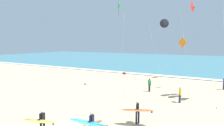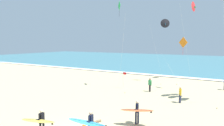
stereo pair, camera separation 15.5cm
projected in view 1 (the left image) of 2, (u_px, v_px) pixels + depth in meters
The scene contains 14 objects.
ocean_water at pixel (198, 62), 60.02m from camera, with size 160.00×60.00×0.08m, color teal.
shoreline_foam at pixel (173, 76), 34.41m from camera, with size 160.00×1.57×0.01m, color white.
surfer_lead at pixel (91, 123), 12.14m from camera, with size 2.65×1.20×1.71m.
surfer_trailing at pixel (138, 110), 14.44m from camera, with size 2.33×1.30×1.71m.
surfer_third at pixel (41, 121), 12.49m from camera, with size 2.32×1.14×1.71m.
kite_delta_scarlet_near at pixel (193, 7), 30.61m from camera, with size 1.30×5.55×11.77m.
kite_diamond_emerald_mid at pixel (119, 9), 25.39m from camera, with size 2.41×2.74×10.84m.
kite_delta_charcoal_far at pixel (164, 23), 29.11m from camera, with size 2.61×1.43×9.07m.
kite_diamond_amber_close at pixel (182, 44), 24.86m from camera, with size 3.73×2.11×6.40m.
bystander_yellow_top at pixel (180, 94), 19.74m from camera, with size 0.29×0.47×1.59m.
bystander_blue_top at pixel (224, 83), 25.12m from camera, with size 0.25×0.49×1.59m.
bystander_green_top at pixel (149, 85), 24.18m from camera, with size 0.47×0.29×1.59m.
lifeguard_flag at pixel (123, 78), 25.89m from camera, with size 0.45×0.05×2.10m.
driftwood_log at pixel (95, 122), 14.83m from camera, with size 0.17×0.17×1.02m, color #846B4C.
Camera 1 is at (8.19, -9.24, 5.82)m, focal length 33.15 mm.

